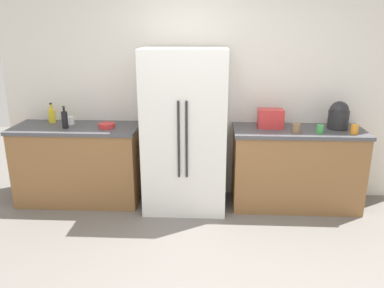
% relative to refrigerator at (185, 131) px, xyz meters
% --- Properties ---
extents(kitchen_back_panel, '(4.76, 0.10, 3.05)m').
position_rel_refrigerator_xyz_m(kitchen_back_panel, '(0.22, 0.41, 0.64)').
color(kitchen_back_panel, silver).
rests_on(kitchen_back_panel, ground_plane).
extents(counter_left, '(1.41, 0.60, 0.90)m').
position_rel_refrigerator_xyz_m(counter_left, '(-1.24, 0.06, -0.43)').
color(counter_left, olive).
rests_on(counter_left, ground_plane).
extents(counter_right, '(1.42, 0.60, 0.90)m').
position_rel_refrigerator_xyz_m(counter_right, '(1.24, 0.06, -0.43)').
color(counter_right, olive).
rests_on(counter_right, ground_plane).
extents(refrigerator, '(0.89, 0.70, 1.77)m').
position_rel_refrigerator_xyz_m(refrigerator, '(0.00, 0.00, 0.00)').
color(refrigerator, white).
rests_on(refrigerator, ground_plane).
extents(toaster, '(0.28, 0.18, 0.21)m').
position_rel_refrigerator_xyz_m(toaster, '(0.94, 0.12, 0.12)').
color(toaster, red).
rests_on(toaster, counter_right).
extents(rice_cooker, '(0.22, 0.22, 0.30)m').
position_rel_refrigerator_xyz_m(rice_cooker, '(1.67, 0.11, 0.17)').
color(rice_cooker, '#262628').
rests_on(rice_cooker, counter_right).
extents(bottle_a, '(0.08, 0.08, 0.23)m').
position_rel_refrigerator_xyz_m(bottle_a, '(-1.57, 0.22, 0.10)').
color(bottle_a, yellow).
rests_on(bottle_a, counter_left).
extents(bottle_b, '(0.07, 0.07, 0.25)m').
position_rel_refrigerator_xyz_m(bottle_b, '(-1.32, -0.02, 0.12)').
color(bottle_b, black).
rests_on(bottle_b, counter_left).
extents(cup_a, '(0.09, 0.09, 0.10)m').
position_rel_refrigerator_xyz_m(cup_a, '(1.18, -0.08, 0.07)').
color(cup_a, brown).
rests_on(cup_a, counter_right).
extents(cup_b, '(0.08, 0.08, 0.09)m').
position_rel_refrigerator_xyz_m(cup_b, '(1.42, -0.09, 0.06)').
color(cup_b, green).
rests_on(cup_b, counter_right).
extents(cup_c, '(0.08, 0.08, 0.10)m').
position_rel_refrigerator_xyz_m(cup_c, '(1.78, -0.09, 0.07)').
color(cup_c, orange).
rests_on(cup_c, counter_right).
extents(cup_d, '(0.09, 0.09, 0.09)m').
position_rel_refrigerator_xyz_m(cup_d, '(-1.33, 0.16, 0.06)').
color(cup_d, white).
rests_on(cup_d, counter_left).
extents(bowl_a, '(0.18, 0.18, 0.05)m').
position_rel_refrigerator_xyz_m(bowl_a, '(-0.87, 0.02, 0.04)').
color(bowl_a, red).
rests_on(bowl_a, counter_left).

